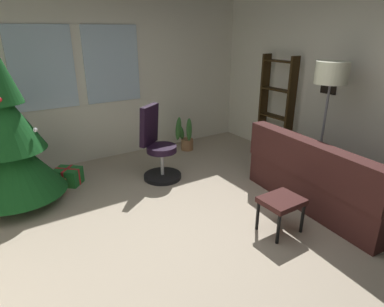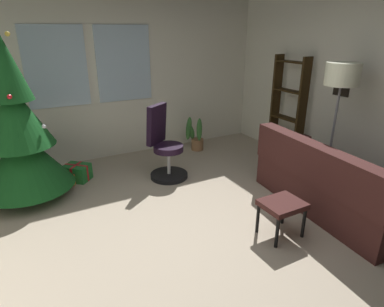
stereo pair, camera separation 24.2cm
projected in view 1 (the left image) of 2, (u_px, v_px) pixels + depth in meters
The scene contains 12 objects.
ground_plane at pixel (201, 237), 3.56m from camera, with size 5.23×5.54×0.10m, color tan.
wall_back_with_windows at pixel (103, 73), 5.23m from camera, with size 5.23×0.12×2.84m.
wall_right_with_frames at pixel (364, 82), 4.38m from camera, with size 0.12×5.54×2.84m.
couch at pixel (337, 184), 3.98m from camera, with size 1.50×2.11×0.88m.
footstool at pixel (281, 204), 3.47m from camera, with size 0.43×0.36×0.40m.
holiday_tree at pixel (9, 141), 3.85m from camera, with size 1.16×1.16×2.55m.
gift_box_red at pixel (57, 184), 4.49m from camera, with size 0.33×0.33×0.17m.
gift_box_green at pixel (68, 176), 4.63m from camera, with size 0.44×0.44×0.25m.
office_chair at pixel (158, 151), 4.73m from camera, with size 0.59×0.60×1.10m.
bookshelf at pixel (276, 113), 5.47m from camera, with size 0.18×0.64×1.72m.
floor_lamp at pixel (331, 80), 4.15m from camera, with size 0.42×0.42×1.72m.
potted_plant at pixel (185, 137), 5.90m from camera, with size 0.36×0.30×0.63m.
Camera 1 is at (-1.70, -2.46, 2.09)m, focal length 30.17 mm.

